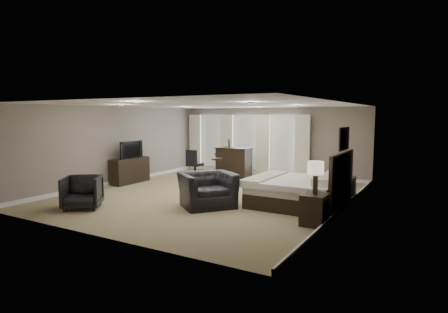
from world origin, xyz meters
The scene contains 16 objects.
room centered at (0.00, 0.00, 1.30)m, with size 7.60×8.60×2.64m.
window_bay centered at (-1.00, 4.11, 1.20)m, with size 5.25×0.20×2.30m.
bed centered at (2.58, 0.04, 0.71)m, with size 2.24×2.14×1.42m, color silver.
nightstand_near centered at (3.47, -1.41, 0.33)m, with size 0.49×0.60×0.66m, color black.
nightstand_far centered at (3.47, 1.49, 0.30)m, with size 0.46×0.56×0.61m, color black.
lamp_near centered at (3.47, -1.41, 1.00)m, with size 0.34×0.34×0.69m, color beige.
lamp_far centered at (3.47, 1.49, 0.93)m, with size 0.31×0.31×0.63m, color beige.
wall_art centered at (3.70, 0.04, 1.75)m, with size 0.04×0.96×0.56m, color slate.
dresser centered at (-3.45, 0.27, 0.43)m, with size 0.48×1.48×0.86m, color black.
tv centered at (-3.45, 0.27, 0.92)m, with size 1.01×0.58×0.13m, color black.
armchair_near centered at (0.64, -1.20, 0.57)m, with size 1.32×0.85×1.15m, color black.
armchair_far centered at (-1.92, -2.94, 0.45)m, with size 0.87×0.81×0.89m, color black.
bar_counter centered at (-0.97, 3.13, 0.56)m, with size 1.29×0.67×1.12m, color black.
bar_stool_left centered at (-1.97, 3.70, 0.40)m, with size 0.38×0.38×0.81m, color black.
bar_stool_right centered at (-1.15, 2.22, 0.40)m, with size 0.38×0.38×0.80m, color black.
desk_chair centered at (-2.11, 2.24, 0.53)m, with size 0.54×0.54×1.06m, color black.
Camera 1 is at (5.71, -9.03, 2.29)m, focal length 30.00 mm.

